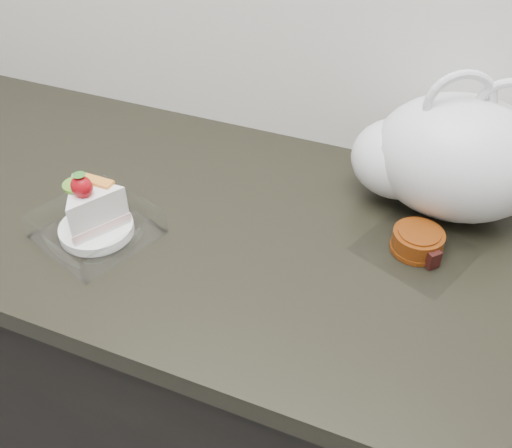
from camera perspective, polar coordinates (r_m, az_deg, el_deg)
counter at (r=1.33m, az=-1.33°, el=-14.99°), size 2.04×0.64×0.90m
cake_tray at (r=0.99m, az=-15.88°, el=0.51°), size 0.22×0.22×0.13m
mooncake_wrap at (r=0.97m, az=15.86°, el=-1.86°), size 0.21×0.21×0.04m
plastic_bag at (r=1.03m, az=18.48°, el=6.36°), size 0.36×0.28×0.26m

